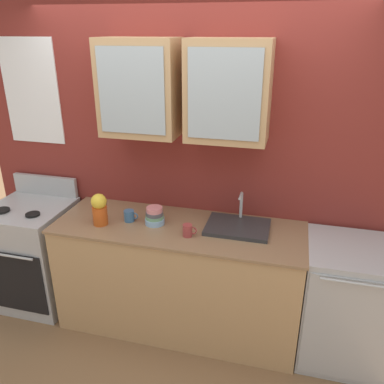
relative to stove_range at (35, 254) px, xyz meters
The scene contains 10 objects.
ground_plane 1.43m from the stove_range, ahead, with size 10.00×10.00×0.00m, color brown.
back_wall_unit 1.72m from the stove_range, 14.31° to the left, with size 3.68×0.44×2.74m.
counter 1.35m from the stove_range, ahead, with size 1.94×0.68×0.92m.
stove_range is the anchor object (origin of this frame).
sink_faucet 1.86m from the stove_range, ahead, with size 0.48×0.36×0.25m.
bowl_stack 1.27m from the stove_range, ahead, with size 0.15×0.15×0.14m.
vase 0.96m from the stove_range, ahead, with size 0.12×0.12×0.25m.
cup_near_sink 1.55m from the stove_range, ahead, with size 0.11×0.07×0.09m.
cup_near_bowls 1.07m from the stove_range, ahead, with size 0.12×0.08×0.09m.
dishwasher 2.62m from the stove_range, ahead, with size 0.60×0.66×0.92m.
Camera 1 is at (0.79, -2.57, 2.33)m, focal length 36.69 mm.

